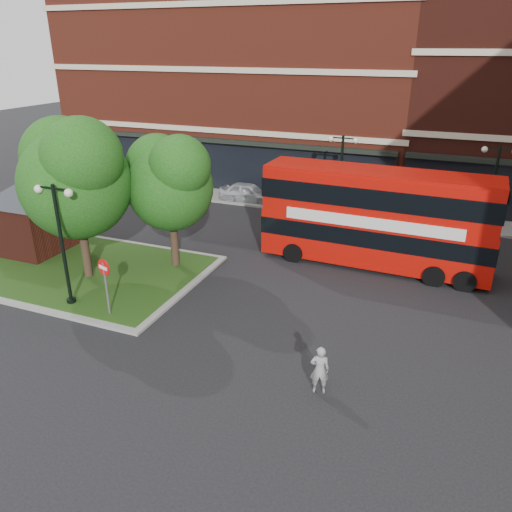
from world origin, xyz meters
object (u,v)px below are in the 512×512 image
at_px(bus, 376,212).
at_px(woman, 320,370).
at_px(car_white, 386,215).
at_px(car_silver, 248,192).

distance_m(bus, woman, 10.30).
distance_m(bus, car_white, 6.03).
distance_m(car_silver, car_white, 9.31).
bearing_deg(woman, bus, -104.65).
bearing_deg(car_silver, car_white, -102.25).
xyz_separation_m(woman, car_white, (-0.41, 15.84, -0.10)).
distance_m(woman, car_white, 15.85).
bearing_deg(car_white, car_silver, 87.32).
height_order(bus, car_white, bus).
xyz_separation_m(woman, car_silver, (-9.60, 17.34, -0.15)).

